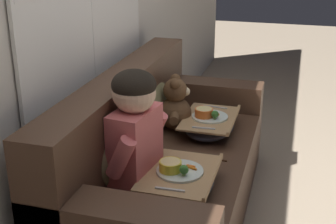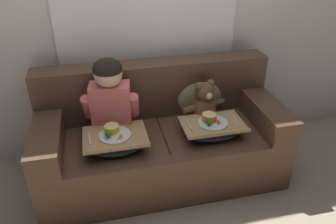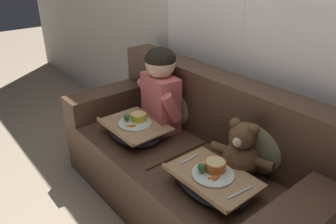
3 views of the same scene
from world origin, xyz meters
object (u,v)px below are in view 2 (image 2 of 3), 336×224
teddy_bear (204,104)px  lap_tray_teddy (212,128)px  couch (160,138)px  throw_pillow_behind_teddy (199,92)px  throw_pillow_behind_child (110,102)px  child_figure (110,93)px  lap_tray_child (115,141)px

teddy_bear → lap_tray_teddy: teddy_bear is taller
couch → throw_pillow_behind_teddy: 0.52m
couch → throw_pillow_behind_child: bearing=155.5°
throw_pillow_behind_teddy → child_figure: child_figure is taller
teddy_bear → lap_tray_child: 0.81m
couch → throw_pillow_behind_teddy: couch is taller
teddy_bear → child_figure: bearing=179.7°
lap_tray_child → throw_pillow_behind_child: bearing=89.8°
couch → child_figure: bearing=174.8°
lap_tray_child → teddy_bear: bearing=16.6°
throw_pillow_behind_teddy → lap_tray_child: throw_pillow_behind_teddy is taller
lap_tray_teddy → throw_pillow_behind_child: bearing=154.0°
throw_pillow_behind_child → throw_pillow_behind_teddy: size_ratio=0.96×
couch → lap_tray_child: couch is taller
lap_tray_teddy → teddy_bear: bearing=89.4°
child_figure → teddy_bear: child_figure is taller
lap_tray_teddy → lap_tray_child: bearing=180.0°
teddy_bear → throw_pillow_behind_child: bearing=169.4°
teddy_bear → lap_tray_child: teddy_bear is taller
throw_pillow_behind_teddy → lap_tray_child: (-0.77, -0.37, -0.13)m
teddy_bear → couch: bearing=-175.4°
teddy_bear → lap_tray_child: bearing=-163.4°
lap_tray_teddy → couch: bearing=152.6°
throw_pillow_behind_teddy → teddy_bear: throw_pillow_behind_teddy is taller
child_figure → teddy_bear: 0.79m
child_figure → lap_tray_teddy: bearing=-16.9°
throw_pillow_behind_teddy → child_figure: (-0.77, -0.14, 0.15)m
couch → throw_pillow_behind_child: size_ratio=4.70×
throw_pillow_behind_child → child_figure: (-0.00, -0.14, 0.15)m
couch → child_figure: (-0.39, 0.04, 0.46)m
throw_pillow_behind_teddy → child_figure: 0.80m
throw_pillow_behind_child → throw_pillow_behind_teddy: throw_pillow_behind_teddy is taller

